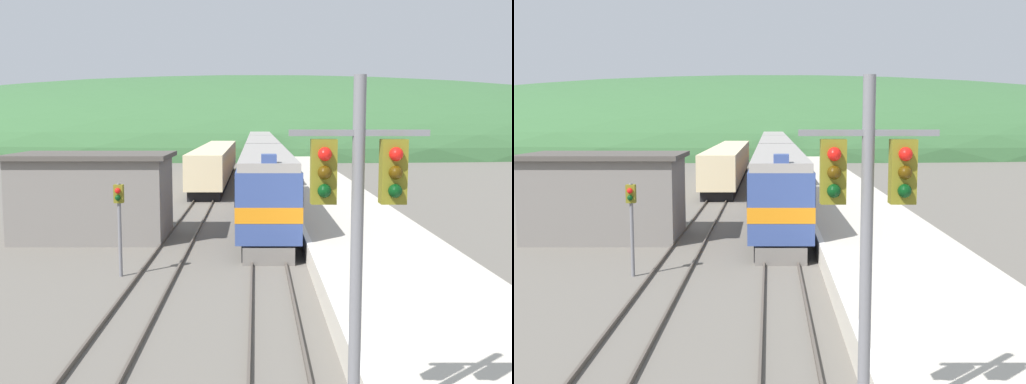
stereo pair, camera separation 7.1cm
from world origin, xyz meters
The scene contains 11 objects.
track_main centered at (0.00, 70.00, 0.08)m, with size 1.52×180.00×0.16m.
track_siding centered at (-4.45, 70.00, 0.08)m, with size 1.52×180.00×0.16m.
platform centered at (4.59, 50.00, 0.47)m, with size 5.96×140.00×0.95m.
distant_hills centered at (0.00, 125.09, 0.00)m, with size 211.19×95.04×30.07m.
station_shed centered at (-8.91, 25.58, 2.23)m, with size 8.04×4.91×4.41m.
express_train_lead_car centered at (0.00, 29.24, 2.37)m, with size 2.88×19.58×4.69m.
carriage_second centered at (0.00, 50.60, 2.35)m, with size 2.87×20.92×4.33m.
carriage_third centered at (0.00, 72.40, 2.35)m, with size 2.87×20.92×4.33m.
siding_train centered at (-4.45, 52.82, 1.81)m, with size 2.90×28.57×3.50m.
signal_mast_main centered at (1.08, 4.44, 4.48)m, with size 2.20×0.42×6.86m.
signal_post_siding centered at (-5.86, 18.03, 2.65)m, with size 0.36×0.42×3.69m.
Camera 2 is at (-0.47, -4.94, 6.19)m, focal length 42.00 mm.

